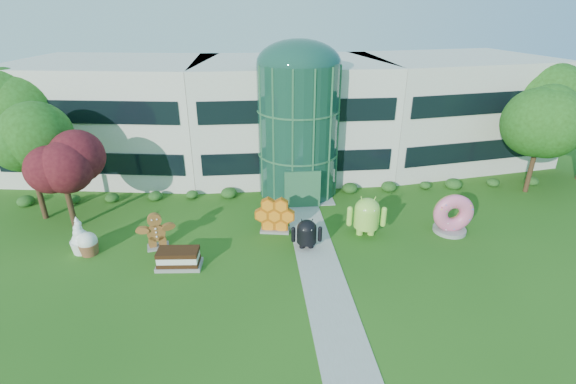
{
  "coord_description": "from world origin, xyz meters",
  "views": [
    {
      "loc": [
        -3.7,
        -18.2,
        13.62
      ],
      "look_at": [
        -1.34,
        6.0,
        2.6
      ],
      "focal_mm": 26.0,
      "sensor_mm": 36.0,
      "label": 1
    }
  ],
  "objects_px": {
    "android_green": "(367,214)",
    "android_black": "(307,232)",
    "gingerbread": "(156,230)",
    "donut": "(452,213)"
  },
  "relations": [
    {
      "from": "android_green",
      "to": "android_black",
      "type": "bearing_deg",
      "value": -154.74
    },
    {
      "from": "android_black",
      "to": "gingerbread",
      "type": "xyz_separation_m",
      "value": [
        -9.03,
        0.96,
        0.08
      ]
    },
    {
      "from": "donut",
      "to": "gingerbread",
      "type": "xyz_separation_m",
      "value": [
        -18.62,
        -0.14,
        -0.18
      ]
    },
    {
      "from": "donut",
      "to": "android_green",
      "type": "bearing_deg",
      "value": -178.02
    },
    {
      "from": "donut",
      "to": "gingerbread",
      "type": "relative_size",
      "value": 1.07
    },
    {
      "from": "android_green",
      "to": "donut",
      "type": "relative_size",
      "value": 1.09
    },
    {
      "from": "android_black",
      "to": "donut",
      "type": "relative_size",
      "value": 0.81
    },
    {
      "from": "android_green",
      "to": "donut",
      "type": "distance_m",
      "value": 5.58
    },
    {
      "from": "android_green",
      "to": "donut",
      "type": "xyz_separation_m",
      "value": [
        5.58,
        -0.19,
        -0.12
      ]
    },
    {
      "from": "gingerbread",
      "to": "donut",
      "type": "bearing_deg",
      "value": -11.81
    }
  ]
}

